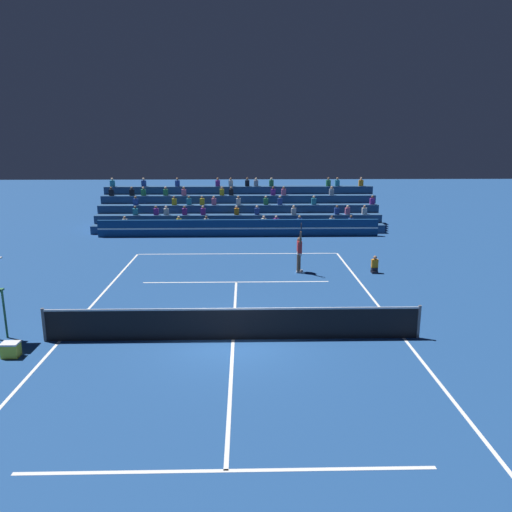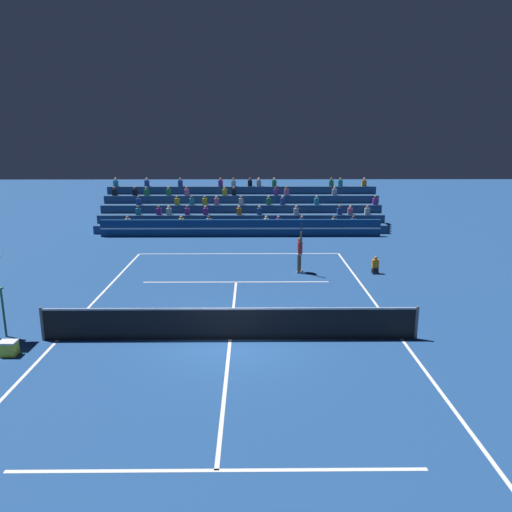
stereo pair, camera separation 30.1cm
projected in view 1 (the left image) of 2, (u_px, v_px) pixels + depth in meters
ground_plane at (233, 340)px, 15.94m from camera, size 120.00×120.00×0.00m
court_lines at (233, 339)px, 15.94m from camera, size 11.10×23.90×0.01m
tennis_net at (233, 324)px, 15.81m from camera, size 12.00×0.10×1.10m
sponsor_banner_wall at (239, 228)px, 32.08m from camera, size 18.00×0.26×1.10m
bleacher_stand at (239, 212)px, 35.67m from camera, size 19.51×4.75×3.38m
ball_kid_courtside at (375, 266)px, 23.58m from camera, size 0.30×0.36×0.84m
tennis_player at (299, 252)px, 23.54m from camera, size 0.34×0.89×2.50m
tennis_ball at (202, 313)px, 18.26m from camera, size 0.07×0.07×0.07m
equipment_cooler at (11, 350)px, 14.64m from camera, size 0.50×0.38×0.45m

